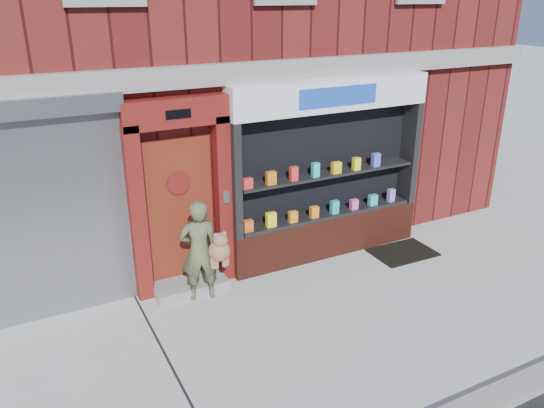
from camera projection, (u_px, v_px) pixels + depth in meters
ground at (287, 335)px, 6.99m from camera, size 80.00×80.00×0.00m
building at (143, 5)px, 10.47m from camera, size 12.00×8.16×8.00m
shutter_bay at (6, 205)px, 6.67m from camera, size 3.10×0.30×3.04m
red_door_bay at (181, 197)px, 7.67m from camera, size 1.52×0.58×2.90m
pharmacy_bay at (327, 178)px, 8.73m from camera, size 3.50×0.41×3.00m
woman at (202, 251)px, 7.60m from camera, size 0.71×0.56×1.53m
doormat at (403, 252)px, 9.22m from camera, size 1.09×0.78×0.03m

